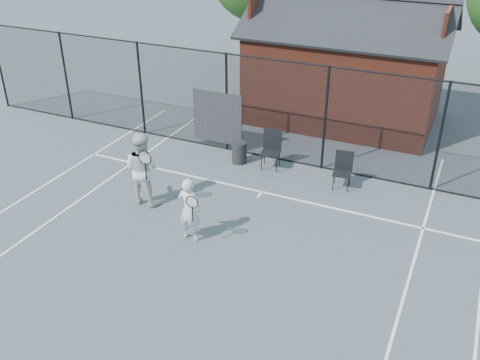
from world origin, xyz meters
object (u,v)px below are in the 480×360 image
at_px(clubhouse, 346,73).
at_px(chair_left, 271,151).
at_px(player_back, 142,168).
at_px(player_front, 190,209).
at_px(chair_right, 342,172).
at_px(waste_bin, 239,152).

relative_size(clubhouse, chair_left, 6.01).
xyz_separation_m(player_back, chair_left, (2.21, 3.08, -0.41)).
distance_m(clubhouse, player_back, 8.30).
xyz_separation_m(player_front, chair_left, (0.33, 4.04, -0.23)).
xyz_separation_m(clubhouse, player_front, (-1.17, -8.64, -0.83)).
bearing_deg(player_back, chair_right, 32.66).
height_order(player_front, player_back, player_back).
xyz_separation_m(player_front, waste_bin, (-0.63, 3.99, -0.46)).
bearing_deg(waste_bin, chair_left, 2.46).
distance_m(player_back, chair_left, 3.81).
bearing_deg(chair_left, chair_right, -18.03).
distance_m(clubhouse, waste_bin, 5.15).
relative_size(chair_right, waste_bin, 1.55).
relative_size(clubhouse, waste_bin, 10.27).
xyz_separation_m(clubhouse, player_back, (-3.04, -7.69, -0.66)).
bearing_deg(chair_left, player_front, -105.04).
bearing_deg(player_front, player_back, 153.06).
distance_m(chair_left, waste_bin, 0.99).
xyz_separation_m(chair_left, chair_right, (2.15, -0.29, -0.05)).
height_order(chair_left, chair_right, chair_left).
relative_size(clubhouse, player_back, 3.42).
height_order(chair_right, waste_bin, chair_right).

